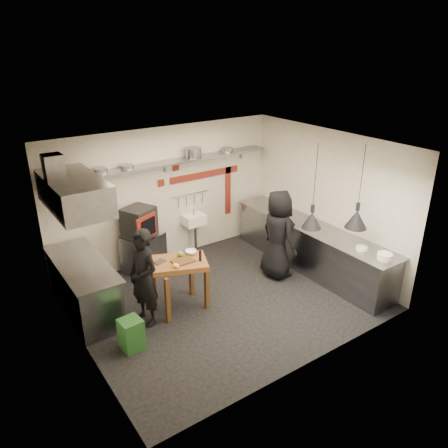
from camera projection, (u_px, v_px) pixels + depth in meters
floor at (223, 299)px, 7.93m from camera, size 5.00×5.00×0.00m
ceiling at (223, 147)px, 6.83m from camera, size 5.00×5.00×0.00m
wall_back at (166, 195)px, 8.97m from camera, size 5.00×0.04×2.80m
wall_front at (313, 281)px, 5.79m from camera, size 5.00×0.04×2.80m
wall_left at (76, 270)px, 6.08m from camera, size 0.04×4.20×2.80m
wall_right at (327, 200)px, 8.68m from camera, size 0.04×4.20×2.80m
red_band_horiz at (205, 175)px, 9.34m from camera, size 1.70×0.02×0.14m
red_band_vert at (228, 191)px, 9.84m from camera, size 0.14×0.02×1.10m
red_tile_a at (176, 167)px, 8.87m from camera, size 0.14×0.02×0.14m
red_tile_b at (161, 183)px, 8.80m from camera, size 0.14×0.02×0.14m
back_shelf at (168, 163)px, 8.55m from camera, size 4.60×0.34×0.04m
shelf_bracket_left at (69, 182)px, 7.72m from camera, size 0.04×0.06×0.24m
shelf_bracket_mid at (165, 166)px, 8.71m from camera, size 0.04×0.06×0.24m
shelf_bracket_right at (241, 153)px, 9.70m from camera, size 0.04×0.06×0.24m
pan_far_left at (100, 171)px, 7.82m from camera, size 0.33×0.33×0.09m
pan_mid_left at (127, 167)px, 8.09m from camera, size 0.26×0.26×0.07m
stock_pot at (193, 153)px, 8.81m from camera, size 0.35×0.35×0.20m
pan_right at (227, 150)px, 9.27m from camera, size 0.27×0.27×0.08m
oven_stand at (144, 253)px, 8.75m from camera, size 0.91×0.88×0.80m
combi_oven at (139, 222)px, 8.45m from camera, size 0.71×0.69×0.58m
oven_door at (147, 227)px, 8.22m from camera, size 0.49×0.25×0.46m
oven_glass at (149, 227)px, 8.21m from camera, size 0.34×0.17×0.34m
hand_sink at (194, 220)px, 9.37m from camera, size 0.46×0.34×0.22m
sink_tap at (194, 212)px, 9.30m from camera, size 0.03×0.03×0.14m
sink_drain at (196, 239)px, 9.51m from camera, size 0.06×0.06×0.66m
utensil_rail at (190, 194)px, 9.26m from camera, size 0.90×0.02×0.02m
counter_right at (310, 247)px, 8.87m from camera, size 0.70×3.80×0.90m
counter_right_top at (312, 226)px, 8.69m from camera, size 0.76×3.90×0.03m
plate_stack at (385, 256)px, 7.35m from camera, size 0.28×0.28×0.11m
small_bowl_right at (362, 248)px, 7.70m from camera, size 0.23×0.23×0.05m
counter_left at (85, 288)px, 7.43m from camera, size 0.70×1.90×0.90m
counter_left_top at (81, 264)px, 7.25m from camera, size 0.76×2.00×0.03m
extractor_hood at (74, 193)px, 6.79m from camera, size 0.78×1.60×0.50m
hood_duct at (54, 171)px, 6.50m from camera, size 0.28×0.28×0.50m
green_bin at (131, 334)px, 6.60m from camera, size 0.34×0.34×0.50m
prep_table at (180, 285)px, 7.52m from camera, size 1.09×0.94×0.92m
cutting_board at (183, 261)px, 7.31m from camera, size 0.36×0.26×0.02m
pepper_mill at (200, 256)px, 7.30m from camera, size 0.05×0.05×0.20m
lemon_a at (175, 266)px, 7.10m from camera, size 0.09×0.09×0.08m
lemon_b at (177, 266)px, 7.09m from camera, size 0.08×0.08×0.07m
veg_ball at (180, 254)px, 7.46m from camera, size 0.12×0.12×0.11m
steel_tray at (160, 262)px, 7.28m from camera, size 0.22×0.18×0.03m
bowl at (191, 252)px, 7.57m from camera, size 0.27×0.27×0.06m
heat_lamp_near at (315, 187)px, 7.43m from camera, size 0.43×0.43×1.52m
heat_lamp_far at (360, 187)px, 7.32m from camera, size 0.47×0.47×1.47m
chef_left at (144, 278)px, 6.99m from camera, size 0.53×0.68×1.66m
chef_right at (278, 234)px, 8.41m from camera, size 0.60×0.89×1.77m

